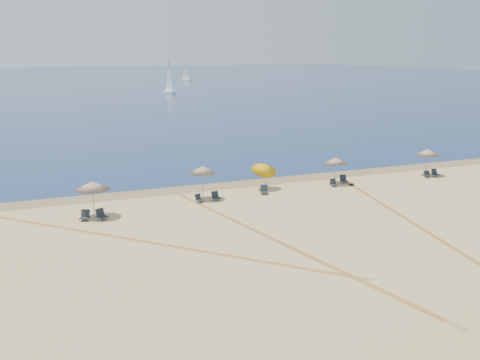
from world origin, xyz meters
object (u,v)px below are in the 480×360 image
object	(u,v)px
chair_7	(333,183)
chair_4	(199,199)
sailboat_0	(186,75)
chair_2	(85,216)
chair_5	(216,196)
chair_3	(101,215)
chair_10	(435,173)
umbrella_1	(92,186)
umbrella_2	(202,170)
chair_8	(344,179)
chair_9	(427,174)
umbrella_3	(264,168)
chair_6	(264,190)
umbrella_5	(428,152)
umbrella_4	(335,161)
sailboat_2	(169,83)

from	to	relation	value
chair_7	chair_4	bearing A→B (deg)	-165.09
chair_4	sailboat_0	world-z (taller)	sailboat_0
chair_2	chair_5	distance (m)	10.03
chair_3	chair_10	world-z (taller)	chair_3
chair_2	sailboat_0	bearing A→B (deg)	95.59
umbrella_1	chair_5	size ratio (longest dim) A/B	3.61
umbrella_1	chair_3	world-z (taller)	umbrella_1
umbrella_2	chair_5	distance (m)	2.27
chair_8	chair_9	distance (m)	8.21
umbrella_3	sailboat_0	xyz separation A→B (m)	(47.16, 172.57, 0.31)
chair_6	sailboat_0	bearing A→B (deg)	95.89
chair_8	umbrella_1	bearing A→B (deg)	-166.49
umbrella_2	chair_4	size ratio (longest dim) A/B	3.59
chair_8	sailboat_0	distance (m)	177.65
umbrella_2	chair_4	distance (m)	2.23
chair_3	chair_10	distance (m)	30.11
chair_6	chair_3	bearing A→B (deg)	-150.02
umbrella_5	chair_3	size ratio (longest dim) A/B	2.80
chair_4	chair_6	xyz separation A→B (m)	(5.55, 0.36, 0.04)
chair_8	chair_9	xyz separation A→B (m)	(8.16, -0.97, -0.05)
chair_5	chair_7	size ratio (longest dim) A/B	1.04
chair_4	chair_10	size ratio (longest dim) A/B	1.09
chair_2	chair_10	world-z (taller)	chair_2
umbrella_2	sailboat_0	bearing A→B (deg)	73.09
umbrella_4	chair_5	size ratio (longest dim) A/B	3.36
chair_7	umbrella_1	bearing A→B (deg)	-163.38
umbrella_3	chair_3	xyz separation A→B (m)	(-13.64, -3.37, -1.51)
chair_2	chair_6	world-z (taller)	chair_6
chair_2	chair_3	distance (m)	1.07
umbrella_2	chair_8	distance (m)	13.10
chair_4	chair_9	xyz separation A→B (m)	(21.63, 0.22, -0.01)
chair_7	umbrella_4	bearing A→B (deg)	63.61
umbrella_3	chair_10	world-z (taller)	umbrella_3
umbrella_1	chair_3	size ratio (longest dim) A/B	2.87
umbrella_2	umbrella_3	bearing A→B (deg)	10.16
umbrella_1	umbrella_4	bearing A→B (deg)	6.08
umbrella_2	umbrella_5	xyz separation A→B (m)	(21.59, 0.17, -0.17)
chair_3	chair_7	distance (m)	19.63
chair_8	sailboat_2	size ratio (longest dim) A/B	0.08
umbrella_5	chair_7	size ratio (longest dim) A/B	3.65
chair_3	chair_6	world-z (taller)	chair_3
chair_10	chair_3	bearing A→B (deg)	-173.32
umbrella_2	chair_4	xyz separation A→B (m)	(-0.54, -0.72, -2.04)
umbrella_5	umbrella_4	bearing A→B (deg)	177.88
chair_6	umbrella_3	bearing A→B (deg)	87.45
chair_7	sailboat_2	distance (m)	111.41
chair_3	chair_8	bearing A→B (deg)	-16.50
umbrella_4	chair_6	bearing A→B (deg)	-172.84
chair_9	chair_7	bearing A→B (deg)	-158.51
chair_9	chair_10	world-z (taller)	chair_10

